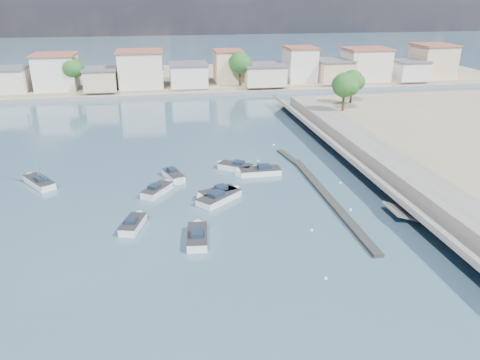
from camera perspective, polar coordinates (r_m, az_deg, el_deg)
The scene contains 17 objects.
ground at distance 80.17m, azimuth -1.45°, elevation 5.94°, with size 400.00×400.00×0.00m, color #345268.
seawall_walkway at distance 61.36m, azimuth 19.92°, elevation 0.44°, with size 5.00×90.00×1.80m, color slate.
breakwater at distance 56.61m, azimuth 9.70°, elevation -1.09°, with size 2.00×31.02×0.35m.
far_shore_land at distance 130.51m, azimuth -4.99°, elevation 12.36°, with size 160.00×40.00×1.40m, color gray.
far_shore_quay at distance 110.00m, azimuth -3.93°, elevation 10.47°, with size 160.00×2.50×0.80m, color slate.
far_town at distance 116.58m, azimuth 1.06°, elevation 13.42°, with size 113.01×12.80×8.35m.
shore_trees at distance 107.39m, azimuth 0.71°, elevation 13.40°, with size 74.56×38.32×7.92m.
motorboat_a at distance 45.08m, azimuth -5.22°, elevation -6.79°, with size 2.37×5.42×1.48m.
motorboat_b at distance 48.31m, azimuth -12.84°, elevation -5.23°, with size 2.75×4.58×1.48m.
motorboat_c at distance 60.64m, azimuth 2.18°, elevation 1.01°, with size 5.94×2.10×1.48m.
motorboat_d at distance 53.99m, azimuth -2.93°, elevation -1.71°, with size 4.89×3.26×1.48m.
motorboat_e at distance 55.92m, azimuth -9.95°, elevation -1.17°, with size 3.90×4.58×1.48m.
motorboat_f at distance 62.41m, azimuth -0.73°, elevation 1.63°, with size 4.71×4.04×1.48m.
motorboat_g at distance 59.72m, azimuth -8.04°, elevation 0.47°, with size 2.89×4.63×1.48m.
motorboat_h at distance 53.14m, azimuth -2.34°, elevation -2.09°, with size 5.55×5.20×1.48m.
sailboat at distance 62.46m, azimuth -23.35°, elevation -0.17°, with size 4.59×5.49×9.00m.
mooring_buoys at distance 55.80m, azimuth 7.97°, elevation -1.46°, with size 9.27×36.64×0.31m.
Camera 1 is at (-11.45, -36.28, 21.86)m, focal length 35.00 mm.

